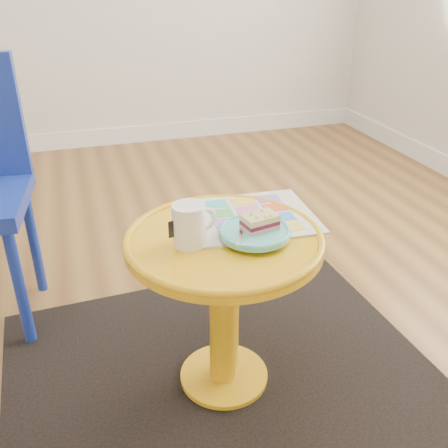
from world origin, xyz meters
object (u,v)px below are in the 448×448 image
object	(u,v)px
side_table	(224,282)
mug	(190,224)
newspaper	(251,216)
plate	(255,233)

from	to	relation	value
side_table	mug	size ratio (longest dim) A/B	4.36
side_table	newspaper	bearing A→B (deg)	39.49
newspaper	mug	xyz separation A→B (m)	(-0.20, -0.10, 0.06)
plate	mug	bearing A→B (deg)	171.45
mug	plate	distance (m)	0.17
side_table	mug	distance (m)	0.22
side_table	newspaper	xyz separation A→B (m)	(0.11, 0.09, 0.14)
newspaper	mug	distance (m)	0.23
side_table	newspaper	size ratio (longest dim) A/B	1.50
side_table	plate	bearing A→B (deg)	-23.93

